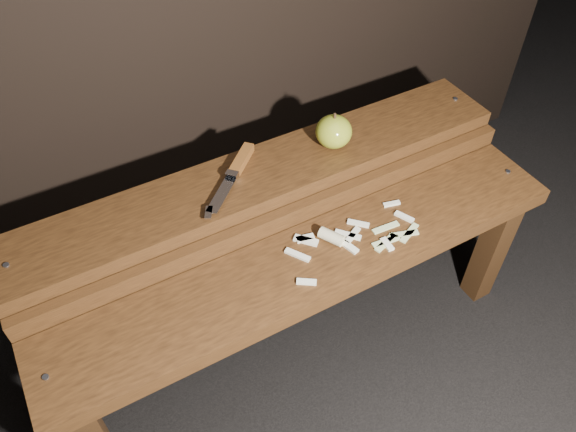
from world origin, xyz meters
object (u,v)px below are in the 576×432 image
bench_rear_tier (266,198)px  knife (237,168)px  apple (334,132)px  bench_front_tier (315,281)px

bench_rear_tier → knife: (-0.06, 0.03, 0.10)m
bench_rear_tier → apple: (0.18, 0.00, 0.12)m
apple → knife: apple is taller
bench_front_tier → bench_rear_tier: 0.23m
bench_rear_tier → bench_front_tier: bearing=-90.0°
knife → apple: bearing=-5.9°
apple → bench_rear_tier: bearing=-178.6°
bench_rear_tier → apple: bearing=1.4°
bench_rear_tier → apple: 0.22m
bench_front_tier → bench_rear_tier: bearing=90.0°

